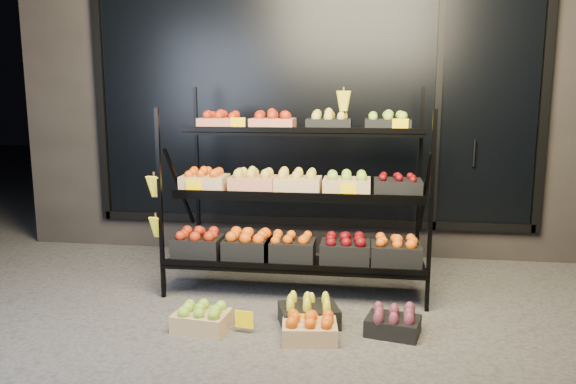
% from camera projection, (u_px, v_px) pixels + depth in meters
% --- Properties ---
extents(ground, '(24.00, 24.00, 0.00)m').
position_uv_depth(ground, '(288.00, 313.00, 4.16)').
color(ground, '#514F4C').
rests_on(ground, ground).
extents(building, '(6.00, 2.08, 3.50)m').
position_uv_depth(building, '(320.00, 80.00, 6.38)').
color(building, '#2D2826').
rests_on(building, ground).
extents(display_rack, '(2.18, 1.02, 1.74)m').
position_uv_depth(display_rack, '(296.00, 194.00, 4.61)').
color(display_rack, black).
rests_on(display_rack, ground).
extents(tag_floor_a, '(0.13, 0.01, 0.12)m').
position_uv_depth(tag_floor_a, '(244.00, 325.00, 3.80)').
color(tag_floor_a, '#FFD200').
rests_on(tag_floor_a, ground).
extents(tag_floor_b, '(0.13, 0.01, 0.12)m').
position_uv_depth(tag_floor_b, '(308.00, 329.00, 3.74)').
color(tag_floor_b, '#FFD200').
rests_on(tag_floor_b, ground).
extents(floor_crate_left, '(0.39, 0.31, 0.19)m').
position_uv_depth(floor_crate_left, '(202.00, 317.00, 3.86)').
color(floor_crate_left, tan).
rests_on(floor_crate_left, ground).
extents(floor_crate_midleft, '(0.47, 0.40, 0.20)m').
position_uv_depth(floor_crate_midleft, '(309.00, 312.00, 3.93)').
color(floor_crate_midleft, black).
rests_on(floor_crate_midleft, ground).
extents(floor_crate_midright, '(0.39, 0.31, 0.19)m').
position_uv_depth(floor_crate_midright, '(310.00, 328.00, 3.69)').
color(floor_crate_midright, tan).
rests_on(floor_crate_midright, ground).
extents(floor_crate_right, '(0.40, 0.33, 0.18)m').
position_uv_depth(floor_crate_right, '(393.00, 322.00, 3.78)').
color(floor_crate_right, black).
rests_on(floor_crate_right, ground).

